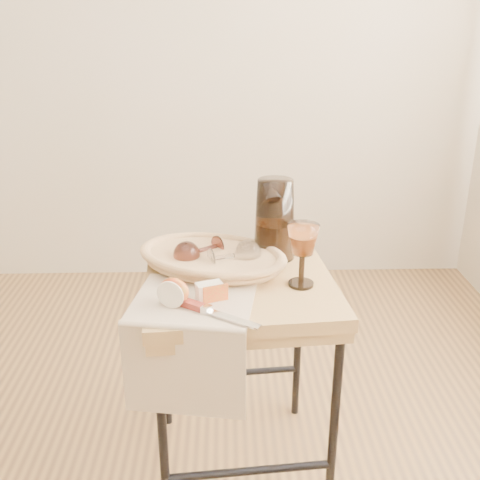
{
  "coord_description": "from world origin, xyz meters",
  "views": [
    {
      "loc": [
        0.54,
        -0.97,
        1.29
      ],
      "look_at": [
        0.58,
        0.37,
        0.75
      ],
      "focal_mm": 42.24,
      "sensor_mm": 36.0,
      "label": 1
    }
  ],
  "objects_px": {
    "apple_half": "(174,291)",
    "tea_towel": "(194,300)",
    "goblet_lying_a": "(200,250)",
    "wine_goblet": "(302,255)",
    "table_knife": "(210,310)",
    "pitcher": "(275,219)",
    "bread_basket": "(212,260)",
    "goblet_lying_b": "(232,256)",
    "side_table": "(240,378)"
  },
  "relations": [
    {
      "from": "apple_half",
      "to": "tea_towel",
      "type": "bearing_deg",
      "value": 46.24
    },
    {
      "from": "tea_towel",
      "to": "goblet_lying_a",
      "type": "xyz_separation_m",
      "value": [
        0.01,
        0.21,
        0.05
      ]
    },
    {
      "from": "wine_goblet",
      "to": "table_knife",
      "type": "xyz_separation_m",
      "value": [
        -0.23,
        -0.15,
        -0.07
      ]
    },
    {
      "from": "pitcher",
      "to": "table_knife",
      "type": "relative_size",
      "value": 1.1
    },
    {
      "from": "table_knife",
      "to": "goblet_lying_a",
      "type": "bearing_deg",
      "value": 130.59
    },
    {
      "from": "goblet_lying_a",
      "to": "table_knife",
      "type": "xyz_separation_m",
      "value": [
        0.03,
        -0.28,
        -0.03
      ]
    },
    {
      "from": "goblet_lying_a",
      "to": "wine_goblet",
      "type": "relative_size",
      "value": 0.7
    },
    {
      "from": "bread_basket",
      "to": "apple_half",
      "type": "bearing_deg",
      "value": -90.56
    },
    {
      "from": "pitcher",
      "to": "apple_half",
      "type": "bearing_deg",
      "value": -147.87
    },
    {
      "from": "goblet_lying_b",
      "to": "tea_towel",
      "type": "bearing_deg",
      "value": -139.27
    },
    {
      "from": "goblet_lying_b",
      "to": "table_knife",
      "type": "relative_size",
      "value": 0.49
    },
    {
      "from": "side_table",
      "to": "goblet_lying_a",
      "type": "bearing_deg",
      "value": 142.45
    },
    {
      "from": "goblet_lying_b",
      "to": "wine_goblet",
      "type": "distance_m",
      "value": 0.2
    },
    {
      "from": "tea_towel",
      "to": "goblet_lying_a",
      "type": "height_order",
      "value": "goblet_lying_a"
    },
    {
      "from": "goblet_lying_b",
      "to": "apple_half",
      "type": "height_order",
      "value": "goblet_lying_b"
    },
    {
      "from": "side_table",
      "to": "apple_half",
      "type": "xyz_separation_m",
      "value": [
        -0.16,
        -0.15,
        0.36
      ]
    },
    {
      "from": "goblet_lying_b",
      "to": "apple_half",
      "type": "xyz_separation_m",
      "value": [
        -0.14,
        -0.19,
        -0.01
      ]
    },
    {
      "from": "goblet_lying_b",
      "to": "apple_half",
      "type": "relative_size",
      "value": 1.6
    },
    {
      "from": "side_table",
      "to": "apple_half",
      "type": "relative_size",
      "value": 8.45
    },
    {
      "from": "tea_towel",
      "to": "goblet_lying_b",
      "type": "relative_size",
      "value": 2.44
    },
    {
      "from": "tea_towel",
      "to": "table_knife",
      "type": "height_order",
      "value": "table_knife"
    },
    {
      "from": "goblet_lying_a",
      "to": "table_knife",
      "type": "bearing_deg",
      "value": 59.68
    },
    {
      "from": "bread_basket",
      "to": "table_knife",
      "type": "height_order",
      "value": "bread_basket"
    },
    {
      "from": "apple_half",
      "to": "goblet_lying_a",
      "type": "bearing_deg",
      "value": 98.24
    },
    {
      "from": "tea_towel",
      "to": "pitcher",
      "type": "xyz_separation_m",
      "value": [
        0.22,
        0.27,
        0.11
      ]
    },
    {
      "from": "goblet_lying_b",
      "to": "bread_basket",
      "type": "bearing_deg",
      "value": 139.1
    },
    {
      "from": "tea_towel",
      "to": "bread_basket",
      "type": "relative_size",
      "value": 0.79
    },
    {
      "from": "pitcher",
      "to": "goblet_lying_b",
      "type": "bearing_deg",
      "value": -155.41
    },
    {
      "from": "pitcher",
      "to": "apple_half",
      "type": "height_order",
      "value": "pitcher"
    },
    {
      "from": "side_table",
      "to": "bread_basket",
      "type": "height_order",
      "value": "bread_basket"
    },
    {
      "from": "goblet_lying_a",
      "to": "wine_goblet",
      "type": "height_order",
      "value": "wine_goblet"
    },
    {
      "from": "wine_goblet",
      "to": "table_knife",
      "type": "bearing_deg",
      "value": -146.68
    },
    {
      "from": "side_table",
      "to": "goblet_lying_b",
      "type": "xyz_separation_m",
      "value": [
        -0.02,
        0.04,
        0.37
      ]
    },
    {
      "from": "tea_towel",
      "to": "goblet_lying_b",
      "type": "xyz_separation_m",
      "value": [
        0.1,
        0.17,
        0.05
      ]
    },
    {
      "from": "goblet_lying_b",
      "to": "pitcher",
      "type": "relative_size",
      "value": 0.44
    },
    {
      "from": "goblet_lying_a",
      "to": "side_table",
      "type": "bearing_deg",
      "value": 105.66
    },
    {
      "from": "goblet_lying_a",
      "to": "goblet_lying_b",
      "type": "bearing_deg",
      "value": 119.58
    },
    {
      "from": "goblet_lying_a",
      "to": "goblet_lying_b",
      "type": "distance_m",
      "value": 0.1
    },
    {
      "from": "goblet_lying_b",
      "to": "apple_half",
      "type": "distance_m",
      "value": 0.24
    },
    {
      "from": "goblet_lying_b",
      "to": "table_knife",
      "type": "distance_m",
      "value": 0.25
    },
    {
      "from": "side_table",
      "to": "apple_half",
      "type": "bearing_deg",
      "value": -137.95
    },
    {
      "from": "goblet_lying_b",
      "to": "wine_goblet",
      "type": "xyz_separation_m",
      "value": [
        0.18,
        -0.09,
        0.04
      ]
    },
    {
      "from": "goblet_lying_b",
      "to": "side_table",
      "type": "bearing_deg",
      "value": -85.77
    },
    {
      "from": "table_knife",
      "to": "apple_half",
      "type": "bearing_deg",
      "value": -176.62
    },
    {
      "from": "tea_towel",
      "to": "apple_half",
      "type": "relative_size",
      "value": 3.9
    },
    {
      "from": "side_table",
      "to": "bread_basket",
      "type": "xyz_separation_m",
      "value": [
        -0.07,
        0.07,
        0.34
      ]
    },
    {
      "from": "tea_towel",
      "to": "bread_basket",
      "type": "distance_m",
      "value": 0.2
    },
    {
      "from": "wine_goblet",
      "to": "goblet_lying_b",
      "type": "bearing_deg",
      "value": 154.24
    },
    {
      "from": "goblet_lying_a",
      "to": "pitcher",
      "type": "bearing_deg",
      "value": 160.41
    },
    {
      "from": "tea_towel",
      "to": "pitcher",
      "type": "distance_m",
      "value": 0.37
    }
  ]
}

